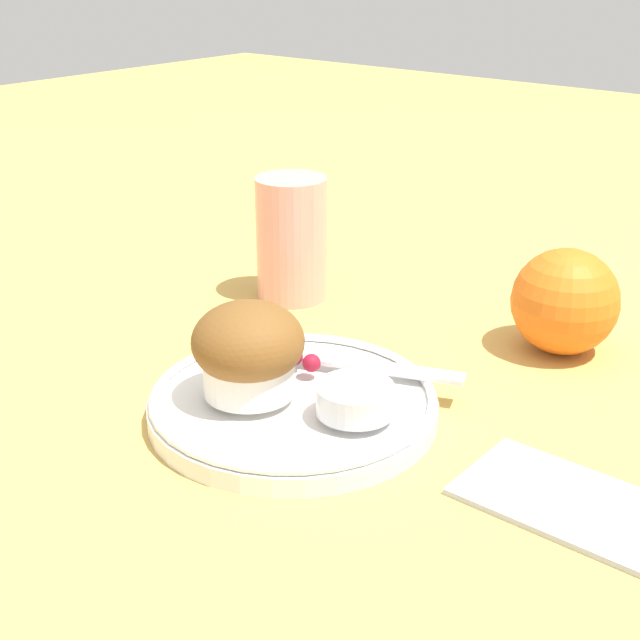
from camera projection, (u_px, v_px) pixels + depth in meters
name	position (u px, v px, depth m)	size (l,w,h in m)	color
ground_plane	(305.00, 400.00, 0.65)	(3.00, 3.00, 0.00)	tan
plate	(293.00, 403.00, 0.62)	(0.20, 0.20, 0.02)	white
muffin	(248.00, 350.00, 0.61)	(0.08, 0.08, 0.07)	silver
cream_ramekin	(355.00, 398.00, 0.59)	(0.05, 0.05, 0.02)	silver
berry_pair	(301.00, 359.00, 0.65)	(0.03, 0.01, 0.01)	maroon
butter_knife	(348.00, 363.00, 0.66)	(0.17, 0.08, 0.00)	silver
orange_fruit	(565.00, 301.00, 0.71)	(0.09, 0.09, 0.09)	orange
juice_glass	(292.00, 239.00, 0.81)	(0.07, 0.07, 0.11)	#E5998C
folded_napkin	(580.00, 503.00, 0.53)	(0.14, 0.08, 0.01)	#B2BCCC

